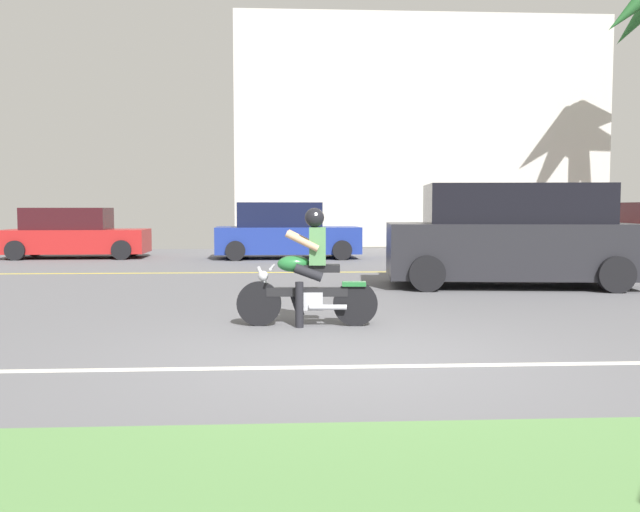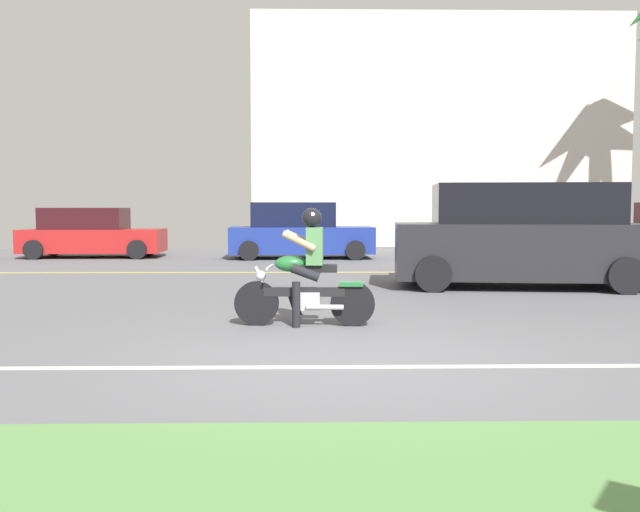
{
  "view_description": "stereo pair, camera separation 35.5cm",
  "coord_description": "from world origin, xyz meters",
  "px_view_note": "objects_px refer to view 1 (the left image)",
  "views": [
    {
      "loc": [
        -0.66,
        -6.53,
        1.46
      ],
      "look_at": [
        -0.14,
        2.7,
        0.81
      ],
      "focal_mm": 38.03,
      "sensor_mm": 36.0,
      "label": 1
    },
    {
      "loc": [
        -0.3,
        -6.54,
        1.46
      ],
      "look_at": [
        -0.14,
        2.7,
        0.81
      ],
      "focal_mm": 38.03,
      "sensor_mm": 36.0,
      "label": 2
    }
  ],
  "objects_px": {
    "motorcyclist": "(308,276)",
    "parked_car_0": "(74,234)",
    "suv_nearby": "(511,237)",
    "parked_car_1": "(285,232)",
    "parked_car_2": "(479,233)"
  },
  "relations": [
    {
      "from": "parked_car_0",
      "to": "parked_car_2",
      "type": "distance_m",
      "value": 12.04
    },
    {
      "from": "motorcyclist",
      "to": "parked_car_2",
      "type": "distance_m",
      "value": 13.01
    },
    {
      "from": "parked_car_0",
      "to": "parked_car_2",
      "type": "height_order",
      "value": "parked_car_2"
    },
    {
      "from": "suv_nearby",
      "to": "parked_car_0",
      "type": "distance_m",
      "value": 13.02
    },
    {
      "from": "suv_nearby",
      "to": "parked_car_2",
      "type": "xyz_separation_m",
      "value": [
        1.63,
        7.66,
        -0.21
      ]
    },
    {
      "from": "suv_nearby",
      "to": "parked_car_1",
      "type": "height_order",
      "value": "suv_nearby"
    },
    {
      "from": "parked_car_1",
      "to": "suv_nearby",
      "type": "bearing_deg",
      "value": -60.4
    },
    {
      "from": "parked_car_1",
      "to": "parked_car_2",
      "type": "relative_size",
      "value": 0.93
    },
    {
      "from": "motorcyclist",
      "to": "parked_car_0",
      "type": "xyz_separation_m",
      "value": [
        -6.43,
        11.92,
        0.07
      ]
    },
    {
      "from": "suv_nearby",
      "to": "parked_car_2",
      "type": "bearing_deg",
      "value": 77.96
    },
    {
      "from": "motorcyclist",
      "to": "suv_nearby",
      "type": "bearing_deg",
      "value": 45.87
    },
    {
      "from": "parked_car_0",
      "to": "parked_car_1",
      "type": "distance_m",
      "value": 6.22
    },
    {
      "from": "motorcyclist",
      "to": "parked_car_2",
      "type": "relative_size",
      "value": 0.39
    },
    {
      "from": "suv_nearby",
      "to": "parked_car_2",
      "type": "distance_m",
      "value": 7.83
    },
    {
      "from": "suv_nearby",
      "to": "parked_car_1",
      "type": "xyz_separation_m",
      "value": [
        -4.2,
        7.39,
        -0.17
      ]
    }
  ]
}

